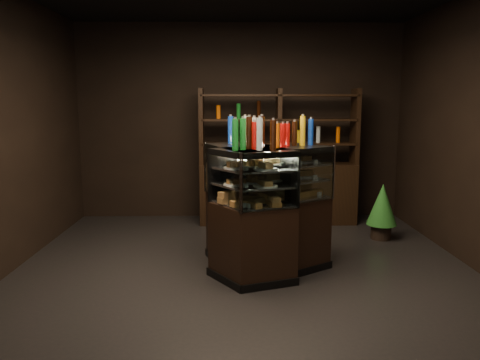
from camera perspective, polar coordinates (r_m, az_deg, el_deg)
The scene contains 7 objects.
ground at distance 5.16m, azimuth 0.54°, elevation -10.94°, with size 5.00×5.00×0.00m, color black.
room_shell at distance 4.84m, azimuth 0.57°, elevation 11.15°, with size 5.02×5.02×3.01m.
display_case at distance 5.03m, azimuth 2.38°, elevation -6.05°, with size 1.42×1.37×1.35m.
food_display at distance 4.90m, azimuth 2.42°, elevation 0.36°, with size 1.04×1.15×0.42m.
bottles_top at distance 4.86m, azimuth 2.47°, elevation 5.72°, with size 0.90×1.01×0.30m.
potted_conifer at distance 6.45m, azimuth 16.96°, elevation -2.76°, with size 0.39×0.39×0.84m.
back_shelving at distance 7.02m, azimuth 4.63°, elevation -0.36°, with size 2.32×0.42×2.00m.
Camera 1 is at (-0.15, -4.84, 1.79)m, focal length 35.00 mm.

